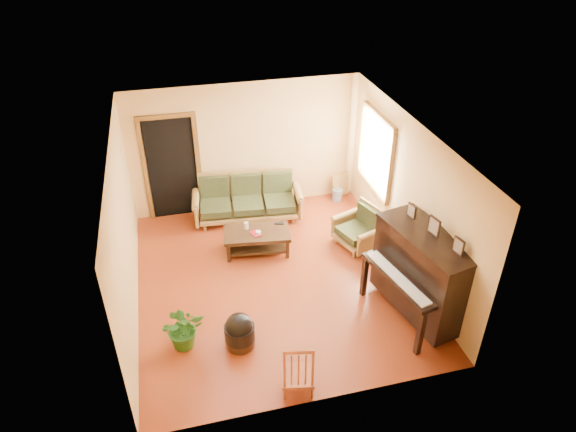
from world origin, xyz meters
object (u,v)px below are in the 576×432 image
object	(u,v)px
sofa	(247,199)
ceramic_crock	(337,195)
armchair	(357,228)
piano	(422,275)
potted_plant	(184,328)
footstool	(240,334)
coffee_table	(257,241)
red_chair	(298,364)

from	to	relation	value
sofa	ceramic_crock	bearing A→B (deg)	12.58
armchair	piano	xyz separation A→B (m)	(0.30, -1.87, 0.33)
piano	potted_plant	distance (m)	3.56
armchair	footstool	size ratio (longest dim) A/B	1.80
sofa	footstool	size ratio (longest dim) A/B	4.76
coffee_table	potted_plant	xyz separation A→B (m)	(-1.44, -1.98, 0.12)
piano	potted_plant	world-z (taller)	piano
sofa	red_chair	distance (m)	4.21
armchair	red_chair	size ratio (longest dim) A/B	0.89
coffee_table	potted_plant	bearing A→B (deg)	-126.15
red_chair	potted_plant	bearing A→B (deg)	152.13
coffee_table	piano	distance (m)	3.04
armchair	red_chair	xyz separation A→B (m)	(-1.87, -2.82, 0.05)
armchair	red_chair	distance (m)	3.39
ceramic_crock	potted_plant	xyz separation A→B (m)	(-3.42, -3.33, 0.20)
piano	potted_plant	xyz separation A→B (m)	(-3.54, 0.17, -0.39)
coffee_table	potted_plant	world-z (taller)	potted_plant
armchair	potted_plant	bearing A→B (deg)	-171.46
piano	ceramic_crock	size ratio (longest dim) A/B	6.28
armchair	footstool	world-z (taller)	armchair
red_chair	potted_plant	distance (m)	1.77
sofa	ceramic_crock	world-z (taller)	sofa
coffee_table	sofa	bearing A→B (deg)	88.17
armchair	ceramic_crock	size ratio (longest dim) A/B	3.02
piano	footstool	size ratio (longest dim) A/B	3.73
coffee_table	armchair	bearing A→B (deg)	-8.41
sofa	armchair	world-z (taller)	sofa
piano	red_chair	distance (m)	2.39
coffee_table	piano	xyz separation A→B (m)	(2.10, -2.14, 0.51)
footstool	ceramic_crock	xyz separation A→B (m)	(2.66, 3.52, -0.08)
sofa	coffee_table	xyz separation A→B (m)	(-0.04, -1.12, -0.23)
armchair	potted_plant	xyz separation A→B (m)	(-3.24, -1.71, -0.06)
footstool	ceramic_crock	bearing A→B (deg)	52.94
ceramic_crock	coffee_table	bearing A→B (deg)	-145.64
piano	ceramic_crock	world-z (taller)	piano
sofa	coffee_table	bearing A→B (deg)	-86.02
armchair	footstool	distance (m)	3.13
footstool	coffee_table	bearing A→B (deg)	72.56
coffee_table	ceramic_crock	world-z (taller)	coffee_table
armchair	ceramic_crock	distance (m)	1.65
piano	red_chair	bearing A→B (deg)	-168.49
footstool	red_chair	distance (m)	1.13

